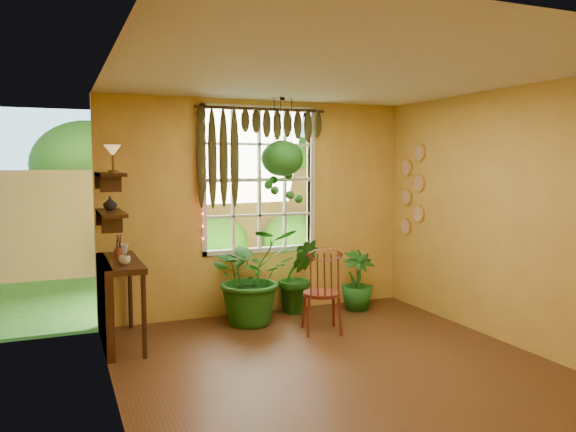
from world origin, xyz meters
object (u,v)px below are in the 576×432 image
windsor_chair (322,304)px  potted_plant_left (253,275)px  potted_plant_mid (298,276)px  counter_ledge (110,294)px  hanging_basket (282,162)px

windsor_chair → potted_plant_left: bearing=148.6°
windsor_chair → potted_plant_mid: 0.91m
counter_ledge → windsor_chair: windsor_chair is taller
counter_ledge → potted_plant_mid: size_ratio=1.26×
windsor_chair → potted_plant_mid: windsor_chair is taller
counter_ledge → hanging_basket: size_ratio=0.92×
windsor_chair → potted_plant_left: (-0.60, 0.65, 0.26)m
counter_ledge → windsor_chair: 2.31m
counter_ledge → hanging_basket: hanging_basket is taller
hanging_basket → potted_plant_mid: bearing=28.0°
counter_ledge → potted_plant_mid: potted_plant_mid is taller
counter_ledge → potted_plant_left: potted_plant_left is taller
windsor_chair → potted_plant_left: potted_plant_left is taller
counter_ledge → windsor_chair: bearing=-11.7°
windsor_chair → potted_plant_mid: size_ratio=1.19×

